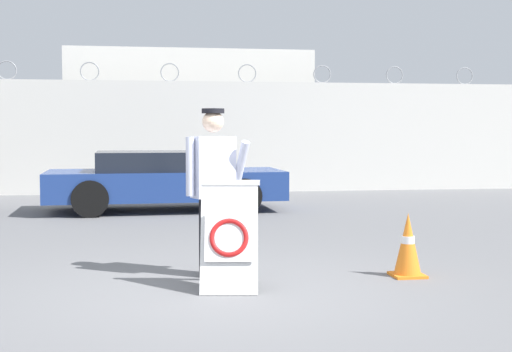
% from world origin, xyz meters
% --- Properties ---
extents(ground_plane, '(90.00, 90.00, 0.00)m').
position_xyz_m(ground_plane, '(0.00, 0.00, 0.00)').
color(ground_plane, slate).
extents(perimeter_wall, '(36.00, 0.30, 3.25)m').
position_xyz_m(perimeter_wall, '(0.00, 11.15, 1.41)').
color(perimeter_wall, silver).
rests_on(perimeter_wall, ground_plane).
extents(building_block, '(7.00, 5.87, 3.86)m').
position_xyz_m(building_block, '(0.68, 16.01, 1.93)').
color(building_block, silver).
rests_on(building_block, ground_plane).
extents(barricade_sign, '(0.67, 0.82, 1.08)m').
position_xyz_m(barricade_sign, '(0.17, 0.08, 0.54)').
color(barricade_sign, white).
rests_on(barricade_sign, ground_plane).
extents(security_guard, '(0.69, 0.37, 1.80)m').
position_xyz_m(security_guard, '(0.07, 0.70, 1.01)').
color(security_guard, black).
rests_on(security_guard, ground_plane).
extents(traffic_cone_near, '(0.34, 0.34, 0.69)m').
position_xyz_m(traffic_cone_near, '(2.13, 0.36, 0.34)').
color(traffic_cone_near, orange).
rests_on(traffic_cone_near, ground_plane).
extents(parked_car_rear_sedan, '(4.59, 2.05, 1.16)m').
position_xyz_m(parked_car_rear_sedan, '(-0.30, 7.13, 0.60)').
color(parked_car_rear_sedan, black).
rests_on(parked_car_rear_sedan, ground_plane).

